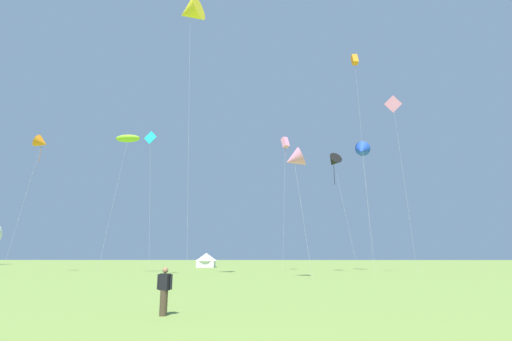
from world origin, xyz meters
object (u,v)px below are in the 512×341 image
(kite_blue_delta, at_px, (362,150))
(festival_tent_center, at_px, (206,259))
(kite_orange_box, at_px, (355,60))
(kite_lime_parafoil, at_px, (128,139))
(kite_orange_delta, at_px, (42,143))
(kite_black_delta, at_px, (334,161))
(kite_pink_box, at_px, (285,143))
(kite_yellow_delta, at_px, (190,12))
(kite_pink_delta, at_px, (294,159))
(person_spectator, at_px, (164,292))
(kite_pink_diamond, at_px, (393,106))
(kite_cyan_diamond, at_px, (150,141))

(kite_blue_delta, xyz_separation_m, festival_tent_center, (-25.82, 19.43, -16.05))
(kite_orange_box, bearing_deg, kite_lime_parafoil, -174.08)
(kite_orange_delta, distance_m, kite_blue_delta, 45.52)
(kite_black_delta, height_order, festival_tent_center, kite_black_delta)
(kite_black_delta, distance_m, kite_lime_parafoil, 28.11)
(kite_pink_box, distance_m, kite_lime_parafoil, 22.18)
(kite_black_delta, bearing_deg, kite_orange_box, -39.13)
(kite_pink_box, bearing_deg, kite_blue_delta, 2.85)
(kite_orange_box, xyz_separation_m, festival_tent_center, (-24.30, 24.45, -27.97))
(kite_yellow_delta, height_order, kite_blue_delta, kite_yellow_delta)
(kite_pink_delta, relative_size, festival_tent_center, 3.16)
(kite_blue_delta, height_order, kite_lime_parafoil, kite_blue_delta)
(kite_blue_delta, bearing_deg, person_spectator, -114.94)
(festival_tent_center, bearing_deg, kite_black_delta, -46.00)
(kite_yellow_delta, height_order, person_spectator, kite_yellow_delta)
(kite_orange_box, bearing_deg, kite_blue_delta, 73.17)
(kite_pink_diamond, relative_size, kite_orange_delta, 1.21)
(kite_orange_delta, xyz_separation_m, kite_pink_box, (33.77, 4.84, 1.24))
(kite_pink_diamond, height_order, kite_pink_delta, kite_pink_diamond)
(kite_pink_diamond, bearing_deg, kite_lime_parafoil, 178.95)
(festival_tent_center, bearing_deg, person_spectator, -82.66)
(kite_pink_box, xyz_separation_m, kite_yellow_delta, (-11.38, -16.59, 10.32))
(festival_tent_center, bearing_deg, kite_lime_parafoil, -102.96)
(kite_pink_box, distance_m, kite_blue_delta, 11.49)
(kite_cyan_diamond, relative_size, kite_yellow_delta, 0.54)
(kite_pink_diamond, distance_m, person_spectator, 41.64)
(kite_black_delta, distance_m, kite_pink_delta, 16.25)
(kite_pink_diamond, xyz_separation_m, kite_cyan_diamond, (-29.73, -3.99, -5.65))
(kite_pink_box, relative_size, kite_yellow_delta, 0.64)
(kite_cyan_diamond, xyz_separation_m, person_spectator, (9.47, -26.44, -14.30))
(kite_pink_delta, distance_m, kite_blue_delta, 21.14)
(kite_cyan_diamond, xyz_separation_m, kite_lime_parafoil, (-4.45, 4.62, 1.79))
(kite_lime_parafoil, bearing_deg, kite_cyan_diamond, -46.10)
(kite_pink_diamond, bearing_deg, kite_cyan_diamond, -172.35)
(kite_lime_parafoil, xyz_separation_m, festival_tent_center, (6.36, 27.63, -15.45))
(kite_yellow_delta, xyz_separation_m, kite_blue_delta, (22.80, 17.16, -11.37))
(kite_cyan_diamond, xyz_separation_m, kite_blue_delta, (27.73, 12.83, 2.38))
(kite_orange_delta, distance_m, kite_pink_delta, 36.00)
(kite_cyan_diamond, bearing_deg, kite_pink_box, 36.93)
(kite_cyan_diamond, bearing_deg, kite_pink_diamond, 7.65)
(kite_cyan_diamond, bearing_deg, festival_tent_center, 86.61)
(kite_cyan_diamond, relative_size, festival_tent_center, 3.97)
(kite_pink_diamond, relative_size, kite_pink_box, 1.14)
(kite_pink_box, xyz_separation_m, kite_pink_delta, (-0.08, -16.21, -6.80))
(kite_pink_diamond, bearing_deg, kite_pink_delta, -149.51)
(kite_pink_delta, height_order, kite_blue_delta, kite_blue_delta)
(kite_blue_delta, bearing_deg, kite_orange_delta, -173.18)
(kite_orange_box, distance_m, kite_blue_delta, 13.03)
(kite_pink_diamond, height_order, kite_orange_box, kite_orange_box)
(kite_pink_box, height_order, kite_lime_parafoil, kite_pink_box)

